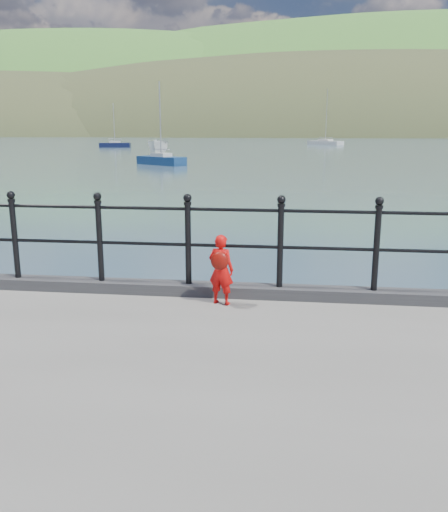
# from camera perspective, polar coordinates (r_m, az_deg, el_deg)

# --- Properties ---
(ground) EXTENTS (600.00, 600.00, 0.00)m
(ground) POSITION_cam_1_polar(r_m,az_deg,el_deg) (7.68, 1.10, -10.99)
(ground) COLOR #2D4251
(ground) RESTS_ON ground
(kerb) EXTENTS (60.00, 0.30, 0.15)m
(kerb) POSITION_cam_1_polar(r_m,az_deg,el_deg) (7.16, 1.01, -3.63)
(kerb) COLOR #28282B
(kerb) RESTS_ON quay
(railing) EXTENTS (18.11, 0.11, 1.20)m
(railing) POSITION_cam_1_polar(r_m,az_deg,el_deg) (6.98, 1.04, 2.25)
(railing) COLOR black
(railing) RESTS_ON kerb
(far_shore) EXTENTS (830.00, 200.00, 156.00)m
(far_shore) POSITION_cam_1_polar(r_m,az_deg,el_deg) (250.55, 15.91, 7.07)
(far_shore) COLOR #333A21
(far_shore) RESTS_ON ground
(child) EXTENTS (0.37, 0.33, 0.89)m
(child) POSITION_cam_1_polar(r_m,az_deg,el_deg) (6.73, -0.32, -1.36)
(child) COLOR red
(child) RESTS_ON quay
(launch_white) EXTENTS (2.12, 4.94, 1.87)m
(launch_white) POSITION_cam_1_polar(r_m,az_deg,el_deg) (58.31, -6.91, 11.18)
(launch_white) COLOR white
(launch_white) RESTS_ON ground
(sailboat_port) EXTENTS (4.72, 3.85, 6.99)m
(sailboat_port) POSITION_cam_1_polar(r_m,az_deg,el_deg) (46.93, -6.62, 9.92)
(sailboat_port) COLOR navy
(sailboat_port) RESTS_ON ground
(sailboat_left) EXTENTS (4.86, 2.11, 6.89)m
(sailboat_left) POSITION_cam_1_polar(r_m,az_deg,el_deg) (87.75, -11.41, 11.37)
(sailboat_left) COLOR black
(sailboat_left) RESTS_ON ground
(sailboat_deep) EXTENTS (6.24, 5.90, 9.72)m
(sailboat_deep) POSITION_cam_1_polar(r_m,az_deg,el_deg) (99.33, 10.61, 11.62)
(sailboat_deep) COLOR beige
(sailboat_deep) RESTS_ON ground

